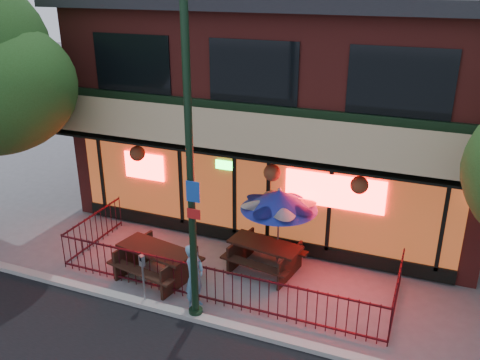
# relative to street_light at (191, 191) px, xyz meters

# --- Properties ---
(ground) EXTENTS (80.00, 80.00, 0.00)m
(ground) POSITION_rel_street_light_xyz_m (-0.00, 0.40, -3.15)
(ground) COLOR gray
(ground) RESTS_ON ground
(curb) EXTENTS (80.00, 0.25, 0.12)m
(curb) POSITION_rel_street_light_xyz_m (-0.00, -0.10, -3.09)
(curb) COLOR #999993
(curb) RESTS_ON ground
(restaurant_building) EXTENTS (12.96, 9.49, 8.05)m
(restaurant_building) POSITION_rel_street_light_xyz_m (-0.00, 7.51, 0.98)
(restaurant_building) COLOR maroon
(restaurant_building) RESTS_ON ground
(patio_fence) EXTENTS (8.44, 2.62, 1.00)m
(patio_fence) POSITION_rel_street_light_xyz_m (-0.00, 0.91, -2.52)
(patio_fence) COLOR #400D15
(patio_fence) RESTS_ON ground
(street_light) EXTENTS (0.43, 0.32, 7.00)m
(street_light) POSITION_rel_street_light_xyz_m (0.00, 0.00, 0.00)
(street_light) COLOR black
(street_light) RESTS_ON ground
(picnic_table_left) EXTENTS (2.25, 1.88, 0.86)m
(picnic_table_left) POSITION_rel_street_light_xyz_m (-1.67, 1.10, -2.59)
(picnic_table_left) COLOR #311A12
(picnic_table_left) RESTS_ON ground
(picnic_table_right) EXTENTS (2.09, 1.72, 0.81)m
(picnic_table_right) POSITION_rel_street_light_xyz_m (0.80, 2.46, -2.62)
(picnic_table_right) COLOR black
(picnic_table_right) RESTS_ON ground
(patio_umbrella) EXTENTS (2.00, 2.00, 2.28)m
(patio_umbrella) POSITION_rel_street_light_xyz_m (1.04, 2.80, -1.20)
(patio_umbrella) COLOR gray
(patio_umbrella) RESTS_ON ground
(pedestrian) EXTENTS (0.41, 0.61, 1.63)m
(pedestrian) POSITION_rel_street_light_xyz_m (-0.18, 0.34, -2.33)
(pedestrian) COLOR #5789AE
(pedestrian) RESTS_ON ground
(parking_meter_near) EXTENTS (0.14, 0.13, 1.31)m
(parking_meter_near) POSITION_rel_street_light_xyz_m (-1.35, 0.00, -2.26)
(parking_meter_near) COLOR #95989D
(parking_meter_near) RESTS_ON ground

